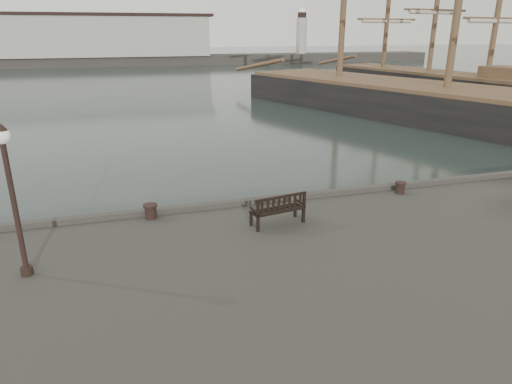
{
  "coord_description": "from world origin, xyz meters",
  "views": [
    {
      "loc": [
        -4.99,
        -14.33,
        7.23
      ],
      "look_at": [
        -0.86,
        -0.5,
        2.1
      ],
      "focal_mm": 32.0,
      "sensor_mm": 36.0,
      "label": 1
    }
  ],
  "objects_px": {
    "bollard_right": "(400,188)",
    "tall_ship_main": "(443,112)",
    "lamp_post": "(10,181)",
    "bench": "(278,215)",
    "tall_ship_far": "(427,87)",
    "bollard_left": "(151,212)"
  },
  "relations": [
    {
      "from": "bollard_right",
      "to": "lamp_post",
      "type": "bearing_deg",
      "value": -168.07
    },
    {
      "from": "bench",
      "to": "tall_ship_far",
      "type": "distance_m",
      "value": 47.27
    },
    {
      "from": "bollard_right",
      "to": "tall_ship_far",
      "type": "bearing_deg",
      "value": 52.53
    },
    {
      "from": "bench",
      "to": "lamp_post",
      "type": "height_order",
      "value": "lamp_post"
    },
    {
      "from": "bollard_right",
      "to": "tall_ship_main",
      "type": "distance_m",
      "value": 24.46
    },
    {
      "from": "lamp_post",
      "to": "tall_ship_far",
      "type": "height_order",
      "value": "tall_ship_far"
    },
    {
      "from": "bollard_right",
      "to": "tall_ship_far",
      "type": "xyz_separation_m",
      "value": [
        26.06,
        34.0,
        -0.98
      ]
    },
    {
      "from": "lamp_post",
      "to": "tall_ship_main",
      "type": "height_order",
      "value": "tall_ship_main"
    },
    {
      "from": "bollard_right",
      "to": "tall_ship_main",
      "type": "bearing_deg",
      "value": 48.39
    },
    {
      "from": "bench",
      "to": "bollard_right",
      "type": "height_order",
      "value": "bench"
    },
    {
      "from": "lamp_post",
      "to": "bench",
      "type": "bearing_deg",
      "value": 9.58
    },
    {
      "from": "bollard_left",
      "to": "bollard_right",
      "type": "distance_m",
      "value": 8.98
    },
    {
      "from": "lamp_post",
      "to": "tall_ship_far",
      "type": "distance_m",
      "value": 53.0
    },
    {
      "from": "lamp_post",
      "to": "tall_ship_far",
      "type": "bearing_deg",
      "value": 43.73
    },
    {
      "from": "bollard_left",
      "to": "tall_ship_far",
      "type": "bearing_deg",
      "value": 43.98
    },
    {
      "from": "tall_ship_main",
      "to": "tall_ship_far",
      "type": "relative_size",
      "value": 1.51
    },
    {
      "from": "tall_ship_main",
      "to": "tall_ship_far",
      "type": "xyz_separation_m",
      "value": [
        9.83,
        15.72,
        -0.01
      ]
    },
    {
      "from": "tall_ship_far",
      "to": "lamp_post",
      "type": "bearing_deg",
      "value": -147.14
    },
    {
      "from": "bollard_left",
      "to": "tall_ship_far",
      "type": "xyz_separation_m",
      "value": [
        35.04,
        33.81,
        -1.0
      ]
    },
    {
      "from": "bollard_right",
      "to": "tall_ship_far",
      "type": "distance_m",
      "value": 42.84
    },
    {
      "from": "lamp_post",
      "to": "bollard_right",
      "type": "bearing_deg",
      "value": 11.93
    },
    {
      "from": "lamp_post",
      "to": "tall_ship_main",
      "type": "distance_m",
      "value": 35.37
    }
  ]
}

